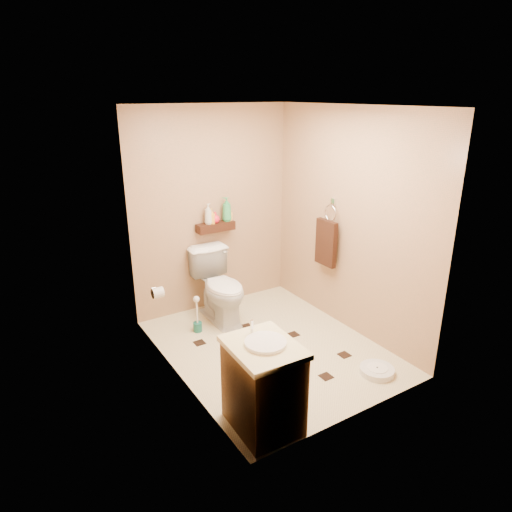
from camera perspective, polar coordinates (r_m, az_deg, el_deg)
ground at (r=4.86m, az=1.76°, el=-11.33°), size 2.50×2.50×0.00m
wall_back at (r=5.40m, az=-5.52°, el=5.68°), size 2.00×0.04×2.40m
wall_front at (r=3.46m, az=13.55°, el=-3.06°), size 2.00×0.04×2.40m
wall_left at (r=3.92m, az=-10.32°, el=-0.07°), size 0.04×2.50×2.40m
wall_right at (r=4.96m, az=11.58°, el=4.10°), size 0.04×2.50×2.40m
ceiling at (r=4.16m, az=2.12°, el=18.27°), size 2.00×2.50×0.02m
wall_shelf at (r=5.38m, az=-5.07°, el=3.65°), size 0.46×0.14×0.10m
floor_accents at (r=4.82m, az=2.37°, el=-11.59°), size 1.25×1.34×0.01m
toilet at (r=5.25m, az=-4.46°, el=-3.84°), size 0.48×0.82×0.82m
vanity at (r=3.66m, az=0.92°, el=-15.80°), size 0.52×0.62×0.85m
bathroom_scale at (r=4.59m, az=14.88°, el=-13.67°), size 0.37×0.37×0.07m
toilet_brush at (r=5.12m, az=-7.35°, el=-7.83°), size 0.10×0.10×0.43m
towel_ring at (r=5.16m, az=8.79°, el=1.90°), size 0.12×0.30×0.76m
toilet_paper at (r=4.73m, az=-12.20°, el=-4.51°), size 0.12×0.11×0.12m
bottle_a at (r=5.30m, az=-5.99°, el=5.26°), size 0.12×0.12×0.24m
bottle_b at (r=5.32m, az=-5.58°, el=5.00°), size 0.11×0.11×0.18m
bottle_c at (r=5.35m, az=-5.10°, el=4.83°), size 0.14×0.14×0.13m
bottle_d at (r=5.40m, az=-3.68°, el=5.87°), size 0.14×0.14×0.29m
bottle_e at (r=5.43m, az=-3.43°, el=5.19°), size 0.09×0.09×0.15m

